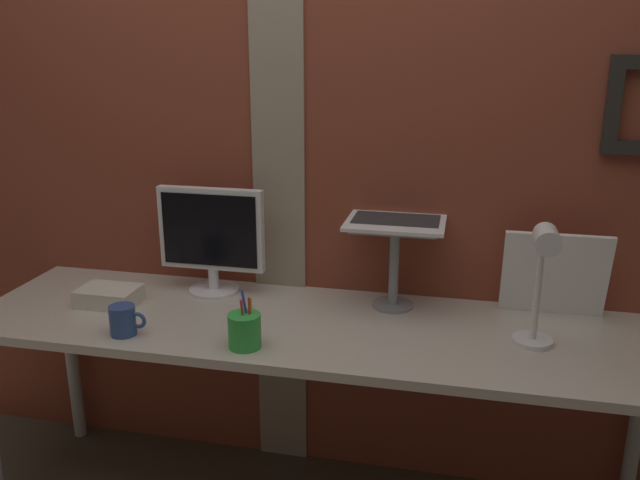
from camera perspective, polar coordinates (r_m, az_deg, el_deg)
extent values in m
cube|color=brown|center=(2.39, -0.94, 7.26)|extent=(3.26, 0.12, 2.41)
cube|color=gray|center=(2.35, -3.60, 7.07)|extent=(0.19, 0.01, 2.41)
cube|color=black|center=(2.26, 23.89, 10.55)|extent=(0.04, 0.03, 0.21)
cube|color=beige|center=(2.16, -0.58, -7.50)|extent=(2.27, 0.62, 0.03)
cylinder|color=#B2B2B7|center=(2.93, -20.55, -9.59)|extent=(0.05, 0.05, 0.70)
cylinder|color=#B2B2B7|center=(2.58, 25.58, -14.04)|extent=(0.05, 0.05, 0.70)
cylinder|color=white|center=(2.44, -9.08, -4.24)|extent=(0.18, 0.18, 0.01)
cylinder|color=white|center=(2.42, -9.13, -3.26)|extent=(0.04, 0.04, 0.08)
cube|color=white|center=(2.37, -9.34, 0.95)|extent=(0.38, 0.04, 0.29)
cube|color=black|center=(2.35, -9.52, 0.81)|extent=(0.35, 0.00, 0.26)
cylinder|color=gray|center=(2.29, 6.26, -5.56)|extent=(0.14, 0.14, 0.01)
cylinder|color=gray|center=(2.24, 6.38, -2.23)|extent=(0.03, 0.03, 0.27)
cube|color=gray|center=(2.20, 6.50, 1.20)|extent=(0.28, 0.22, 0.01)
cube|color=white|center=(2.20, 6.50, 1.48)|extent=(0.32, 0.25, 0.01)
cube|color=#2D2D30|center=(2.21, 6.57, 1.80)|extent=(0.28, 0.16, 0.00)
cube|color=white|center=(2.33, 7.05, 5.21)|extent=(0.32, 0.08, 0.21)
cube|color=black|center=(2.32, 7.03, 5.12)|extent=(0.29, 0.07, 0.18)
cube|color=white|center=(2.28, 19.52, -2.82)|extent=(0.33, 0.08, 0.29)
cylinder|color=white|center=(2.12, 17.79, -8.24)|extent=(0.12, 0.12, 0.02)
cylinder|color=white|center=(2.05, 18.26, -3.50)|extent=(0.02, 0.02, 0.36)
cylinder|color=white|center=(1.91, 18.92, 0.04)|extent=(0.07, 0.11, 0.07)
cylinder|color=green|center=(1.99, -6.50, -7.76)|extent=(0.10, 0.10, 0.10)
cylinder|color=yellow|center=(1.98, -5.91, -6.94)|extent=(0.02, 0.02, 0.14)
cylinder|color=red|center=(1.98, -6.06, -6.93)|extent=(0.01, 0.02, 0.15)
cylinder|color=blue|center=(1.98, -6.31, -6.58)|extent=(0.04, 0.02, 0.16)
cylinder|color=red|center=(1.98, -6.62, -6.95)|extent=(0.01, 0.03, 0.14)
cylinder|color=#2D4C8C|center=(2.14, -16.61, -6.63)|extent=(0.08, 0.08, 0.09)
torus|color=#2D4C8C|center=(2.12, -15.38, -6.68)|extent=(0.05, 0.01, 0.05)
cube|color=silver|center=(2.40, -17.69, -4.61)|extent=(0.20, 0.14, 0.06)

